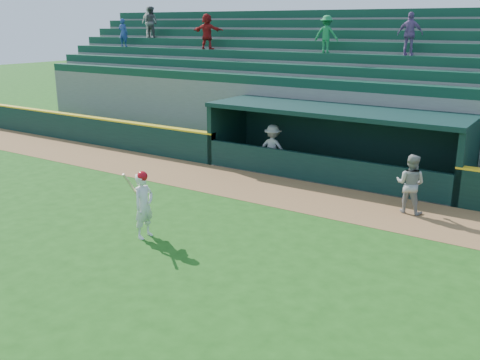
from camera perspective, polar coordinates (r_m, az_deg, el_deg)
The scene contains 9 objects.
ground at distance 13.59m, azimuth -3.75°, elevation -6.86°, with size 120.00×120.00×0.00m, color #1B4E13.
warning_track at distance 17.48m, azimuth 5.97°, elevation -1.53°, with size 40.00×3.00×0.01m, color brown.
field_wall_left at distance 26.22m, azimuth -16.69°, elevation 5.23°, with size 15.50×0.30×1.20m, color black.
wall_stripe_left at distance 26.11m, azimuth -16.80°, elevation 6.58°, with size 15.50×0.32×0.06m, color yellow.
dugout_player_front at distance 16.27m, azimuth 17.71°, elevation -0.39°, with size 0.85×0.66×1.75m, color gray.
dugout_player_inside at distance 19.92m, azimuth 3.51°, elevation 3.38°, with size 1.15×0.66×1.77m, color #999994.
dugout at distance 19.87m, azimuth 10.26°, elevation 4.50°, with size 9.40×2.80×2.46m.
stands at distance 23.92m, azimuth 14.76°, elevation 8.72°, with size 34.50×6.25×6.57m.
batter_at_plate at distance 13.92m, azimuth -10.24°, elevation -2.57°, with size 0.46×0.80×1.79m.
Camera 1 is at (7.60, -9.91, 5.35)m, focal length 40.00 mm.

